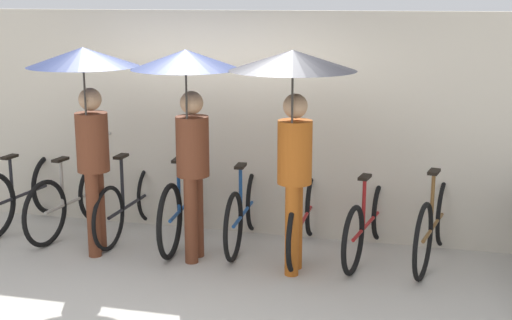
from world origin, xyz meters
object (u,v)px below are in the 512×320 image
Objects in this scene: parked_bicycle_1 at (73,200)px; parked_bicycle_2 at (131,202)px; parked_bicycle_3 at (184,205)px; parked_bicycle_7 at (435,223)px; pedestrian_center at (188,97)px; parked_bicycle_5 at (304,217)px; parked_bicycle_0 at (24,193)px; pedestrian_trailing at (293,95)px; parked_bicycle_6 at (368,221)px; pedestrian_leading at (86,92)px; parked_bicycle_4 at (245,210)px.

parked_bicycle_1 is 0.65m from parked_bicycle_2.
parked_bicycle_1 reaches higher than parked_bicycle_3.
pedestrian_center is (-2.30, -0.63, 1.25)m from parked_bicycle_7.
parked_bicycle_0 is at bearing 88.40° from parked_bicycle_5.
pedestrian_center is at bearing -4.21° from pedestrian_trailing.
parked_bicycle_6 is 0.83× the size of pedestrian_leading.
parked_bicycle_7 is 2.69m from pedestrian_center.
pedestrian_center reaches higher than parked_bicycle_1.
parked_bicycle_0 is at bearing 100.70° from parked_bicycle_7.
pedestrian_trailing reaches higher than parked_bicycle_0.
pedestrian_leading is at bearing 175.64° from parked_bicycle_2.
parked_bicycle_0 is 3.22m from parked_bicycle_5.
pedestrian_center is at bearing -158.43° from parked_bicycle_3.
parked_bicycle_1 is 3.22m from parked_bicycle_6.
parked_bicycle_5 reaches higher than parked_bicycle_1.
parked_bicycle_0 is 4.51m from parked_bicycle_7.
pedestrian_trailing is at bearing -121.20° from parked_bicycle_3.
parked_bicycle_4 is 2.02m from pedestrian_leading.
pedestrian_center is at bearing -102.36° from parked_bicycle_1.
parked_bicycle_1 is 0.94× the size of parked_bicycle_5.
parked_bicycle_6 is (3.22, 0.08, -0.02)m from parked_bicycle_1.
parked_bicycle_1 is 0.95× the size of parked_bicycle_6.
parked_bicycle_4 reaches higher than parked_bicycle_3.
pedestrian_trailing is at bearing 129.61° from parked_bicycle_7.
pedestrian_trailing is at bearing -109.30° from parked_bicycle_2.
parked_bicycle_2 is (1.29, 0.04, -0.02)m from parked_bicycle_0.
parked_bicycle_4 is at bearing -87.95° from parked_bicycle_3.
parked_bicycle_1 is 0.80× the size of pedestrian_center.
parked_bicycle_3 is 0.86× the size of pedestrian_leading.
parked_bicycle_7 is at bearing -164.42° from pedestrian_center.
pedestrian_leading is at bearing 112.69° from parked_bicycle_7.
parked_bicycle_1 is at bearing 87.04° from parked_bicycle_3.
parked_bicycle_1 reaches higher than parked_bicycle_7.
pedestrian_leading reaches higher than parked_bicycle_6.
pedestrian_leading is (-3.30, -0.71, 1.28)m from parked_bicycle_7.
parked_bicycle_6 is at bearing -158.92° from pedestrian_center.
parked_bicycle_7 is at bearing -83.37° from parked_bicycle_0.
pedestrian_center is 1.02m from pedestrian_trailing.
parked_bicycle_5 is 1.29m from parked_bicycle_7.
pedestrian_leading is (-0.72, -0.66, 1.27)m from parked_bicycle_3.
parked_bicycle_1 reaches higher than parked_bicycle_4.
pedestrian_trailing is at bearing -140.86° from parked_bicycle_4.
parked_bicycle_6 is (2.58, -0.03, -0.01)m from parked_bicycle_2.
parked_bicycle_5 is at bearing -93.91° from parked_bicycle_3.
parked_bicycle_4 is at bearing -88.81° from parked_bicycle_2.
parked_bicycle_1 is 2.97m from pedestrian_trailing.
parked_bicycle_2 is at bearing -20.64° from pedestrian_trailing.
pedestrian_leading is (-2.65, -0.71, 1.31)m from parked_bicycle_6.
parked_bicycle_3 is at bearing -84.70° from parked_bicycle_0.
parked_bicycle_5 is 0.65m from parked_bicycle_6.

